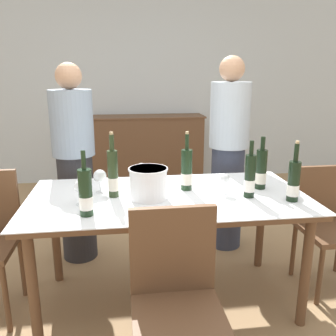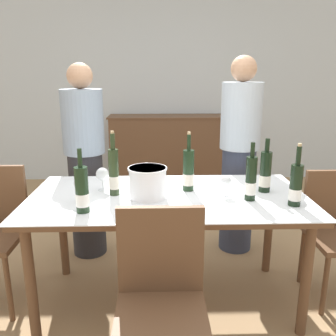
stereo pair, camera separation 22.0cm
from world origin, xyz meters
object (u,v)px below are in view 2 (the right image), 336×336
Objects in this scene: wine_bottle_0 at (296,186)px; wine_glass_2 at (80,184)px; sideboard_cabinet at (166,150)px; ice_bucket at (148,182)px; wine_glass_3 at (226,181)px; person_guest_left at (239,157)px; wine_bottle_2 at (265,173)px; wine_bottle_3 at (251,180)px; person_host at (85,163)px; wine_bottle_1 at (82,191)px; wine_bottle_4 at (114,173)px; dining_table at (168,206)px; wine_bottle_5 at (188,171)px; wine_glass_0 at (147,168)px; wine_glass_1 at (102,175)px; chair_near_front at (161,292)px.

wine_bottle_0 is 2.44× the size of wine_glass_2.
sideboard_cabinet is 6.42× the size of ice_bucket.
person_guest_left reaches higher than wine_glass_3.
wine_glass_2 is (-1.16, -0.15, -0.02)m from wine_bottle_2.
wine_bottle_3 is 1.40m from person_host.
wine_bottle_1 is 0.32m from wine_bottle_4.
sideboard_cabinet is at bearing 81.42° from wine_bottle_4.
wine_bottle_0 is at bearing -26.78° from wine_glass_3.
wine_bottle_5 is (0.14, 0.10, 0.20)m from dining_table.
wine_bottle_3 is at bearing -80.88° from sideboard_cabinet.
wine_bottle_5 is 0.24× the size of person_guest_left.
wine_glass_2 is (-0.67, -0.19, -0.02)m from wine_bottle_5.
wine_bottle_4 is 0.25× the size of person_guest_left.
wine_bottle_3 is at bearing -98.14° from person_guest_left.
person_host is (-1.39, 0.90, -0.09)m from wine_bottle_0.
wine_bottle_3 reaches higher than wine_glass_2.
wine_bottle_4 reaches higher than wine_glass_0.
wine_glass_0 is 0.36m from wine_glass_1.
wine_glass_0 is (-0.28, 0.24, -0.04)m from wine_bottle_5.
wine_glass_3 is at bearing -34.78° from person_host.
wine_glass_3 is at bearing -25.63° from wine_bottle_5.
person_host reaches higher than wine_glass_0.
wine_bottle_5 is 2.58× the size of wine_glass_2.
dining_table is 4.99× the size of wine_bottle_2.
wine_bottle_3 is (0.44, -2.75, 0.41)m from sideboard_cabinet.
wine_glass_3 is 1.24m from person_host.
wine_bottle_5 is 2.53× the size of wine_glass_1.
chair_near_front is at bearing -67.74° from wine_bottle_4.
wine_glass_0 is at bearing 92.72° from ice_bucket.
wine_bottle_0 is at bearing -76.62° from sideboard_cabinet.
wine_bottle_5 reaches higher than wine_glass_0.
wine_bottle_1 is 0.22× the size of person_guest_left.
wine_bottle_3 is at bearing -8.17° from wine_bottle_4.
sideboard_cabinet is 2.59m from wine_bottle_5.
ice_bucket is 1.57× the size of wine_glass_1.
person_guest_left is (0.74, 0.78, -0.04)m from ice_bucket.
dining_table is 1.07× the size of person_guest_left.
person_guest_left reaches higher than chair_near_front.
ice_bucket is 0.88m from wine_bottle_0.
wine_bottle_4 is (-0.40, -2.63, 0.43)m from sideboard_cabinet.
wine_bottle_1 is at bearing -98.51° from wine_glass_1.
wine_bottle_2 is at bearing 48.91° from wine_bottle_3.
wine_bottle_5 is at bearing 30.21° from wine_bottle_1.
person_host reaches higher than wine_glass_2.
dining_table is 0.55m from wine_bottle_3.
person_guest_left reaches higher than wine_glass_2.
person_guest_left is at bearing 64.74° from chair_near_front.
wine_bottle_3 reaches higher than wine_glass_0.
ice_bucket is 0.77m from wine_bottle_2.
wine_bottle_5 is 1.00m from person_host.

